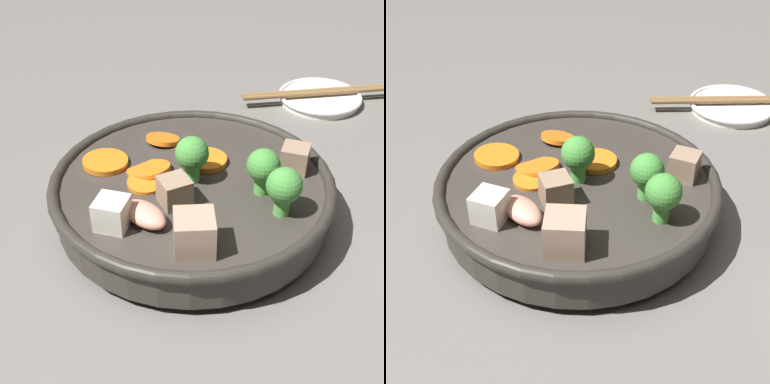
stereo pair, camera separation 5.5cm
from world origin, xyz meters
TOP-DOWN VIEW (x-y plane):
  - ground_plane at (0.00, 0.00)m, footprint 3.00×3.00m
  - stirfry_bowl at (0.00, 0.00)m, footprint 0.29×0.29m
  - side_saucer at (-0.23, 0.23)m, footprint 0.12×0.12m
  - chopsticks_pair at (-0.23, 0.23)m, footprint 0.02×0.23m

SIDE VIEW (x-z plane):
  - ground_plane at x=0.00m, z-range 0.00..0.00m
  - side_saucer at x=-0.23m, z-range 0.00..0.01m
  - chopsticks_pair at x=-0.23m, z-range 0.01..0.02m
  - stirfry_bowl at x=0.00m, z-range -0.01..0.08m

